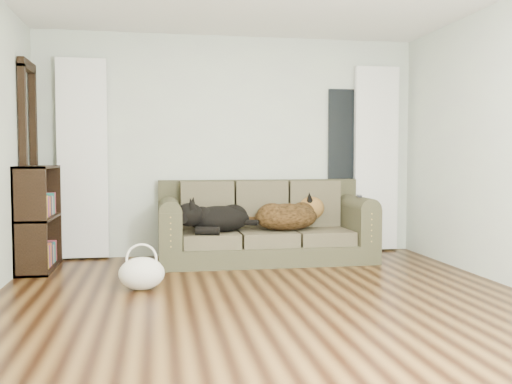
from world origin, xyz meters
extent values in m
plane|color=black|center=(0.00, 0.00, 0.00)|extent=(5.00, 5.00, 0.00)
cube|color=beige|center=(0.00, 2.50, 1.30)|extent=(4.50, 0.04, 2.60)
cube|color=white|center=(-1.70, 2.42, 1.15)|extent=(0.55, 0.08, 2.25)
cube|color=white|center=(1.80, 2.42, 1.15)|extent=(0.55, 0.08, 2.25)
cube|color=black|center=(1.45, 2.47, 1.40)|extent=(0.50, 0.03, 1.20)
cube|color=black|center=(-2.20, 2.05, 1.05)|extent=(0.07, 0.60, 2.10)
cube|color=#2A291C|center=(0.33, 1.98, 0.45)|extent=(2.38, 1.03, 0.97)
ellipsoid|color=black|center=(-0.25, 1.91, 0.48)|extent=(0.75, 0.57, 0.30)
ellipsoid|color=black|center=(0.59, 1.96, 0.49)|extent=(0.84, 0.65, 0.34)
cube|color=black|center=(1.38, 1.84, 0.73)|extent=(0.11, 0.20, 0.02)
ellipsoid|color=silver|center=(-1.02, 0.77, 0.16)|extent=(0.49, 0.43, 0.29)
cube|color=black|center=(-2.09, 1.89, 0.50)|extent=(0.39, 0.88, 1.08)
camera|label=1|loc=(-0.88, -4.28, 1.16)|focal=40.00mm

